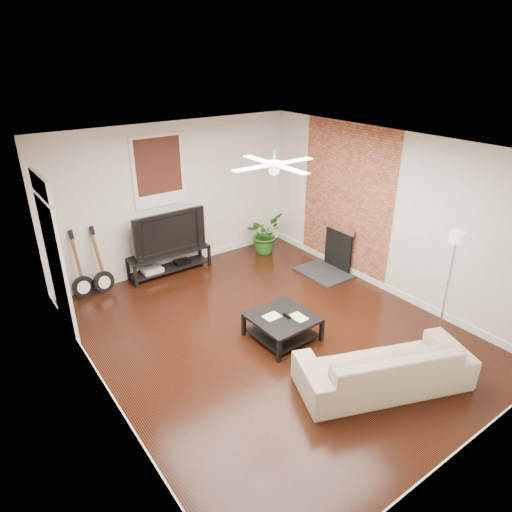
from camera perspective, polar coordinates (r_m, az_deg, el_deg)
The scene contains 14 objects.
room at distance 6.33m, azimuth 2.12°, elevation 0.83°, with size 5.01×6.01×2.81m.
brick_accent at distance 8.61m, azimuth 11.23°, elevation 6.94°, with size 0.02×2.20×2.80m, color brown.
fireplace at distance 8.74m, azimuth 9.42°, elevation 0.76°, with size 0.80×1.10×0.92m, color black.
window_back at distance 8.44m, azimuth -12.16°, elevation 10.40°, with size 1.00×0.06×1.30m, color black.
door_left at distance 7.08m, azimuth -23.93°, elevation -0.03°, with size 0.08×1.00×2.50m, color white.
tv_stand at distance 8.85m, azimuth -10.81°, elevation -0.76°, with size 1.58×0.42×0.44m, color black.
tv at distance 8.62m, azimuth -11.20°, elevation 3.07°, with size 1.42×0.19×0.82m, color black.
coffee_table at distance 6.82m, azimuth 3.34°, elevation -8.93°, with size 0.88×0.88×0.37m, color black.
sofa at distance 6.11m, azimuth 15.81°, elevation -12.98°, with size 2.19×0.86×0.64m, color tan.
floor_lamp at distance 6.84m, azimuth 22.94°, elevation -4.08°, with size 0.29×0.29×1.79m, color silver, non-canonical shape.
potted_plant at distance 9.52m, azimuth 1.02°, elevation 2.84°, with size 0.75×0.65×0.83m, color #235A19.
guitar_left at distance 8.18m, azimuth -21.37°, elevation -1.21°, with size 0.38×0.27×1.24m, color black, non-canonical shape.
guitar_right at distance 8.23m, azimuth -19.00°, elevation -0.67°, with size 0.38×0.27×1.24m, color black, non-canonical shape.
ceiling_fan at distance 5.94m, azimuth 2.31°, elevation 11.47°, with size 1.24×1.24×0.32m, color white, non-canonical shape.
Camera 1 is at (-3.58, -4.55, 3.96)m, focal length 31.72 mm.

